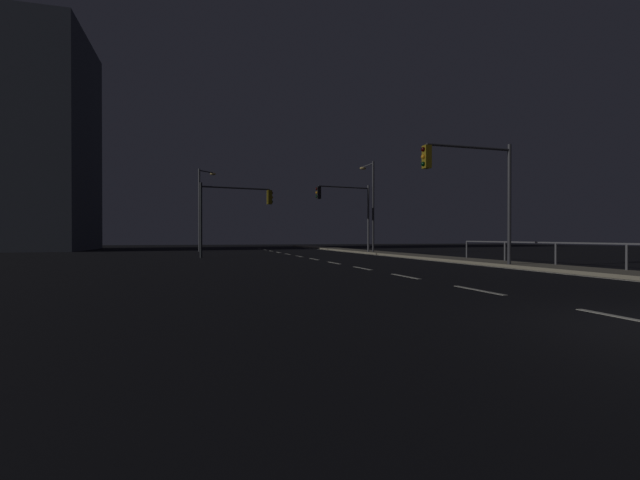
# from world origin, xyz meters

# --- Properties ---
(ground_plane) EXTENTS (112.00, 112.00, 0.00)m
(ground_plane) POSITION_xyz_m (0.00, 17.50, 0.00)
(ground_plane) COLOR black
(ground_plane) RESTS_ON ground
(sidewalk_right) EXTENTS (2.12, 77.00, 0.14)m
(sidewalk_right) POSITION_xyz_m (7.25, 17.50, 0.07)
(sidewalk_right) COLOR gray
(sidewalk_right) RESTS_ON ground
(lane_markings_center) EXTENTS (0.14, 50.00, 0.01)m
(lane_markings_center) POSITION_xyz_m (0.00, 21.00, 0.01)
(lane_markings_center) COLOR silver
(lane_markings_center) RESTS_ON ground
(lane_edge_line) EXTENTS (0.14, 53.00, 0.01)m
(lane_edge_line) POSITION_xyz_m (5.94, 22.50, 0.01)
(lane_edge_line) COLOR silver
(lane_edge_line) RESTS_ON ground
(traffic_light_overhead_east) EXTENTS (4.70, 0.87, 5.40)m
(traffic_light_overhead_east) POSITION_xyz_m (4.61, 28.58, 3.98)
(traffic_light_overhead_east) COLOR #4C4C51
(traffic_light_overhead_east) RESTS_ON sidewalk_right
(traffic_light_near_left) EXTENTS (4.83, 0.94, 4.81)m
(traffic_light_near_left) POSITION_xyz_m (-4.35, 24.81, 3.45)
(traffic_light_near_left) COLOR #2D3033
(traffic_light_near_left) RESTS_ON ground
(traffic_light_far_center) EXTENTS (4.47, 0.36, 5.29)m
(traffic_light_far_center) POSITION_xyz_m (4.58, 11.89, 3.90)
(traffic_light_far_center) COLOR #38383D
(traffic_light_far_center) RESTS_ON sidewalk_right
(street_lamp_mid_block) EXTENTS (0.56, 2.39, 7.37)m
(street_lamp_mid_block) POSITION_xyz_m (7.04, 29.24, 4.61)
(street_lamp_mid_block) COLOR #38383D
(street_lamp_mid_block) RESTS_ON sidewalk_right
(street_lamp_median) EXTENTS (1.64, 1.54, 7.58)m
(street_lamp_median) POSITION_xyz_m (-6.36, 37.43, 4.55)
(street_lamp_median) COLOR #4C4C51
(street_lamp_median) RESTS_ON ground
(barrier_fence) EXTENTS (0.09, 19.65, 0.98)m
(barrier_fence) POSITION_xyz_m (8.17, 7.78, 0.88)
(barrier_fence) COLOR #59595E
(barrier_fence) RESTS_ON sidewalk_right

